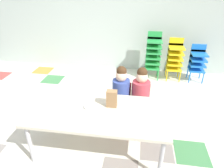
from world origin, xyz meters
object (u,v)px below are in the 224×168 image
Objects in this scene: kid_chair_blue_stack at (197,61)px; paper_plate_near_edge at (89,108)px; kid_chair_green_stack at (153,53)px; paper_bag_brown at (112,99)px; seated_child_middle_seat at (141,91)px; donut_powdered_on_plate at (89,106)px; donut_powdered_loose at (89,107)px; craft_table at (98,114)px; kid_chair_yellow_stack at (175,57)px; seated_child_near_camera at (121,89)px.

kid_chair_blue_stack is 2.95m from paper_plate_near_edge.
kid_chair_green_stack reaches higher than paper_bag_brown.
donut_powdered_on_plate is at bearing -136.07° from seated_child_middle_seat.
paper_plate_near_edge is at bearing -129.84° from donut_powdered_loose.
paper_plate_near_edge is 1.51× the size of donut_powdered_on_plate.
donut_powdered_loose is at bearing 50.16° from donut_powdered_on_plate.
kid_chair_blue_stack is at bearing 51.49° from donut_powdered_loose.
paper_bag_brown reaches higher than kid_chair_blue_stack.
craft_table is 1.84× the size of kid_chair_yellow_stack.
donut_powdered_loose is (-0.87, -2.30, 0.03)m from kid_chair_green_stack.
kid_chair_yellow_stack is 7.73× the size of donut_powdered_on_plate.
seated_child_middle_seat is (0.30, 0.00, 0.00)m from seated_child_near_camera.
kid_chair_green_stack is 2.46m from paper_plate_near_edge.
kid_chair_yellow_stack is (0.71, 1.69, -0.04)m from seated_child_middle_seat.
seated_child_middle_seat reaches higher than donut_powdered_on_plate.
craft_table is 14.20× the size of donut_powdered_on_plate.
seated_child_near_camera is at bearing 60.99° from donut_powdered_loose.
paper_bag_brown is 0.31m from donut_powdered_loose.
donut_powdered_on_plate reaches higher than craft_table.
seated_child_near_camera is at bearing 71.91° from craft_table.
craft_table is at bearing -107.67° from kid_chair_green_stack.
craft_table is 0.25m from paper_bag_brown.
seated_child_near_camera is (0.21, 0.65, 0.01)m from craft_table.
kid_chair_yellow_stack is at bearing 59.69° from paper_plate_near_edge.
kid_chair_green_stack is at bearing 74.91° from paper_bag_brown.
seated_child_middle_seat reaches higher than paper_bag_brown.
kid_chair_green_stack is at bearing 72.49° from seated_child_near_camera.
seated_child_near_camera is 1.97m from kid_chair_yellow_stack.
donut_powdered_on_plate is 1.24× the size of donut_powdered_loose.
seated_child_middle_seat is at bearing 43.91° from donut_powdered_loose.
paper_bag_brown is (-0.06, -0.52, 0.15)m from seated_child_near_camera.
donut_powdered_on_plate is (-0.87, -2.30, 0.04)m from kid_chair_green_stack.
seated_child_middle_seat is 0.89m from donut_powdered_on_plate.
seated_child_near_camera is at bearing -120.75° from kid_chair_yellow_stack.
kid_chair_blue_stack reaches higher than craft_table.
kid_chair_yellow_stack reaches higher than craft_table.
kid_chair_green_stack is (0.74, 2.34, 0.03)m from craft_table.
seated_child_near_camera reaches higher than kid_chair_yellow_stack.
donut_powdered_on_plate is (-1.83, -2.30, 0.16)m from kid_chair_blue_stack.
donut_powdered_loose is at bearing -136.09° from seated_child_middle_seat.
seated_child_middle_seat is 2.07m from kid_chair_blue_stack.
craft_table is at bearing -15.88° from donut_powdered_loose.
seated_child_near_camera is 0.88× the size of kid_chair_green_stack.
kid_chair_blue_stack reaches higher than paper_plate_near_edge.
paper_plate_near_edge is 0.01m from donut_powdered_loose.
kid_chair_blue_stack is at bearing -0.03° from kid_chair_green_stack.
paper_plate_near_edge is 1.87× the size of donut_powdered_loose.
craft_table is at bearing -108.09° from seated_child_near_camera.
seated_child_middle_seat is at bearing -112.77° from kid_chair_yellow_stack.
paper_bag_brown is at bearing -96.91° from seated_child_near_camera.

